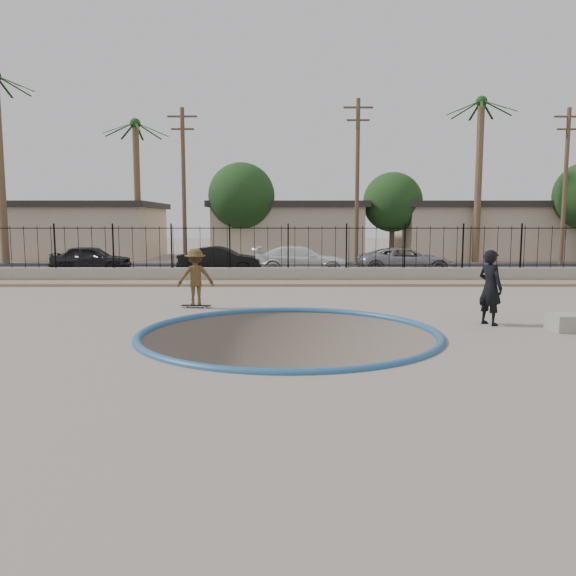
# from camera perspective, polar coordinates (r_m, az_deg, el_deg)

# --- Properties ---
(ground) EXTENTS (120.00, 120.00, 2.20)m
(ground) POSITION_cam_1_polar(r_m,az_deg,el_deg) (26.03, 0.01, -1.35)
(ground) COLOR gray
(ground) RESTS_ON ground
(bowl_pit) EXTENTS (6.84, 6.84, 1.80)m
(bowl_pit) POSITION_cam_1_polar(r_m,az_deg,el_deg) (13.03, 0.12, -4.71)
(bowl_pit) COLOR #50473D
(bowl_pit) RESTS_ON ground
(coping_ring) EXTENTS (7.04, 7.04, 0.20)m
(coping_ring) POSITION_cam_1_polar(r_m,az_deg,el_deg) (13.03, 0.12, -4.71)
(coping_ring) COLOR #26517E
(coping_ring) RESTS_ON ground
(rock_strip) EXTENTS (42.00, 1.60, 0.11)m
(rock_strip) POSITION_cam_1_polar(r_m,az_deg,el_deg) (23.11, 0.02, 0.49)
(rock_strip) COLOR #978163
(rock_strip) RESTS_ON ground
(retaining_wall) EXTENTS (42.00, 0.45, 0.60)m
(retaining_wall) POSITION_cam_1_polar(r_m,az_deg,el_deg) (24.18, 0.01, 1.36)
(retaining_wall) COLOR gray
(retaining_wall) RESTS_ON ground
(fence) EXTENTS (40.00, 0.04, 1.80)m
(fence) POSITION_cam_1_polar(r_m,az_deg,el_deg) (24.09, 0.01, 4.20)
(fence) COLOR black
(fence) RESTS_ON retaining_wall
(street) EXTENTS (90.00, 8.00, 0.04)m
(street) POSITION_cam_1_polar(r_m,az_deg,el_deg) (30.88, -0.01, 2.02)
(street) COLOR black
(street) RESTS_ON ground
(house_west) EXTENTS (11.60, 8.60, 3.90)m
(house_west) POSITION_cam_1_polar(r_m,az_deg,el_deg) (42.96, -20.57, 5.56)
(house_west) COLOR tan
(house_west) RESTS_ON ground
(house_center) EXTENTS (10.60, 8.60, 3.90)m
(house_center) POSITION_cam_1_polar(r_m,az_deg,el_deg) (40.27, -0.04, 5.94)
(house_center) COLOR tan
(house_center) RESTS_ON ground
(house_east) EXTENTS (12.60, 8.60, 3.90)m
(house_east) POSITION_cam_1_polar(r_m,az_deg,el_deg) (42.65, 19.22, 5.60)
(house_east) COLOR tan
(house_east) RESTS_ON ground
(palm_mid) EXTENTS (2.30, 2.30, 9.30)m
(palm_mid) POSITION_cam_1_polar(r_m,az_deg,el_deg) (39.27, -15.15, 12.57)
(palm_mid) COLOR brown
(palm_mid) RESTS_ON ground
(palm_right) EXTENTS (2.30, 2.30, 10.30)m
(palm_right) POSITION_cam_1_polar(r_m,az_deg,el_deg) (38.04, 18.91, 13.60)
(palm_right) COLOR brown
(palm_right) RESTS_ON ground
(utility_pole_left) EXTENTS (1.70, 0.24, 9.00)m
(utility_pole_left) POSITION_cam_1_polar(r_m,az_deg,el_deg) (33.37, -10.55, 10.32)
(utility_pole_left) COLOR #473323
(utility_pole_left) RESTS_ON ground
(utility_pole_mid) EXTENTS (1.70, 0.24, 9.50)m
(utility_pole_mid) POSITION_cam_1_polar(r_m,az_deg,el_deg) (33.10, 7.05, 10.85)
(utility_pole_mid) COLOR #473323
(utility_pole_mid) RESTS_ON ground
(utility_pole_right) EXTENTS (1.70, 0.24, 9.00)m
(utility_pole_right) POSITION_cam_1_polar(r_m,az_deg,el_deg) (36.55, 26.33, 9.42)
(utility_pole_right) COLOR #473323
(utility_pole_right) RESTS_ON ground
(street_tree_left) EXTENTS (4.32, 4.32, 6.36)m
(street_tree_left) POSITION_cam_1_polar(r_m,az_deg,el_deg) (36.92, -4.75, 9.27)
(street_tree_left) COLOR #473323
(street_tree_left) RESTS_ON ground
(street_tree_mid) EXTENTS (3.96, 3.96, 5.83)m
(street_tree_mid) POSITION_cam_1_polar(r_m,az_deg,el_deg) (38.44, 10.58, 8.55)
(street_tree_mid) COLOR #473323
(street_tree_mid) RESTS_ON ground
(skater) EXTENTS (1.21, 0.87, 1.68)m
(skater) POSITION_cam_1_polar(r_m,az_deg,el_deg) (17.08, -9.37, 0.81)
(skater) COLOR brown
(skater) RESTS_ON ground
(skateboard) EXTENTS (0.91, 0.31, 0.08)m
(skateboard) POSITION_cam_1_polar(r_m,az_deg,el_deg) (17.18, -9.32, -1.78)
(skateboard) COLOR black
(skateboard) RESTS_ON ground
(videographer) EXTENTS (0.73, 0.82, 1.90)m
(videographer) POSITION_cam_1_polar(r_m,az_deg,el_deg) (14.95, 19.85, 0.05)
(videographer) COLOR black
(videographer) RESTS_ON ground
(car_a) EXTENTS (4.04, 1.85, 1.34)m
(car_a) POSITION_cam_1_polar(r_m,az_deg,el_deg) (30.18, -19.35, 2.84)
(car_a) COLOR black
(car_a) RESTS_ON street
(car_b) EXTENTS (4.08, 1.50, 1.33)m
(car_b) POSITION_cam_1_polar(r_m,az_deg,el_deg) (27.43, -6.87, 2.80)
(car_b) COLOR black
(car_b) RESTS_ON street
(car_c) EXTENTS (4.81, 2.23, 1.36)m
(car_c) POSITION_cam_1_polar(r_m,az_deg,el_deg) (27.24, 1.41, 2.85)
(car_c) COLOR white
(car_c) RESTS_ON street
(car_d) EXTENTS (4.69, 2.19, 1.30)m
(car_d) POSITION_cam_1_polar(r_m,az_deg,el_deg) (27.85, 11.92, 2.73)
(car_d) COLOR gray
(car_d) RESTS_ON street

